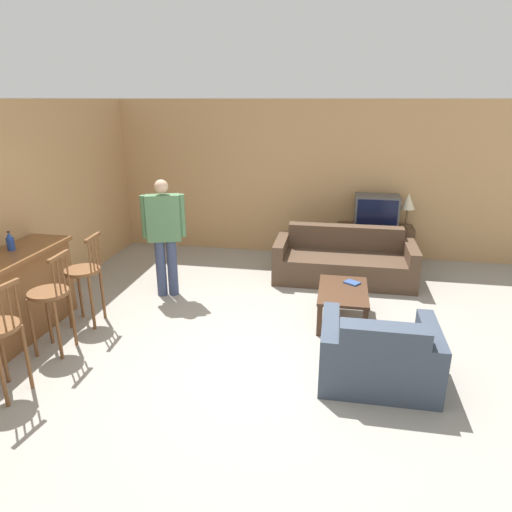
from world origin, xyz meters
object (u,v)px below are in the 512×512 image
at_px(tv_unit, 373,244).
at_px(coffee_table, 343,294).
at_px(armchair_near, 378,356).
at_px(table_lamp, 408,203).
at_px(bar_chair_far, 84,277).
at_px(couch_far, 344,262).
at_px(person_by_window, 164,232).
at_px(book_on_table, 352,283).
at_px(bottle, 10,242).
at_px(tv, 376,211).
at_px(bar_chair_mid, 51,300).

bearing_deg(tv_unit, coffee_table, -102.33).
relative_size(armchair_near, table_lamp, 1.96).
height_order(bar_chair_far, couch_far, bar_chair_far).
xyz_separation_m(coffee_table, person_by_window, (-2.39, 0.37, 0.56)).
xyz_separation_m(couch_far, armchair_near, (0.32, -2.66, 0.00)).
bearing_deg(coffee_table, tv_unit, 77.67).
bearing_deg(couch_far, armchair_near, -83.10).
relative_size(book_on_table, person_by_window, 0.14).
relative_size(armchair_near, bottle, 4.93).
xyz_separation_m(armchair_near, tv, (0.16, 3.53, 0.60)).
bearing_deg(bar_chair_mid, bottle, 149.80).
bearing_deg(couch_far, bar_chair_far, -146.17).
height_order(coffee_table, bottle, bottle).
relative_size(bar_chair_far, tv, 1.60).
distance_m(bar_chair_far, bottle, 0.88).
xyz_separation_m(armchair_near, book_on_table, (-0.23, 1.46, 0.15)).
bearing_deg(book_on_table, bar_chair_far, -164.94).
distance_m(couch_far, table_lamp, 1.50).
relative_size(tv_unit, person_by_window, 0.76).
bearing_deg(couch_far, table_lamp, 42.19).
distance_m(book_on_table, table_lamp, 2.33).
relative_size(coffee_table, table_lamp, 1.67).
distance_m(bar_chair_mid, bar_chair_far, 0.66).
bearing_deg(table_lamp, armchair_near, -100.34).
bearing_deg(bar_chair_far, table_lamp, 36.02).
bearing_deg(tv_unit, couch_far, -118.96).
bearing_deg(coffee_table, couch_far, 89.33).
bearing_deg(book_on_table, tv, 79.25).
distance_m(armchair_near, bottle, 4.15).
height_order(bar_chair_mid, bar_chair_far, same).
bearing_deg(couch_far, tv, 60.95).
bearing_deg(table_lamp, bottle, -145.93).
relative_size(bottle, person_by_window, 0.14).
distance_m(bar_chair_mid, tv_unit, 5.03).
distance_m(tv, book_on_table, 2.15).
xyz_separation_m(armchair_near, bottle, (-4.05, 0.36, 0.81)).
relative_size(tv, person_by_window, 0.43).
relative_size(tv_unit, book_on_table, 5.49).
distance_m(bar_chair_far, couch_far, 3.67).
relative_size(bar_chair_mid, couch_far, 0.54).
distance_m(armchair_near, tv, 3.58).
bearing_deg(coffee_table, table_lamp, 66.81).
distance_m(bar_chair_far, tv_unit, 4.58).
bearing_deg(table_lamp, tv_unit, 180.00).
height_order(bar_chair_mid, tv, tv).
bearing_deg(armchair_near, person_by_window, 149.44).
xyz_separation_m(bar_chair_mid, couch_far, (3.04, 2.70, -0.33)).
bearing_deg(book_on_table, tv_unit, 79.26).
bearing_deg(armchair_near, tv_unit, 87.36).
xyz_separation_m(bar_chair_mid, coffee_table, (3.02, 1.28, -0.26)).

